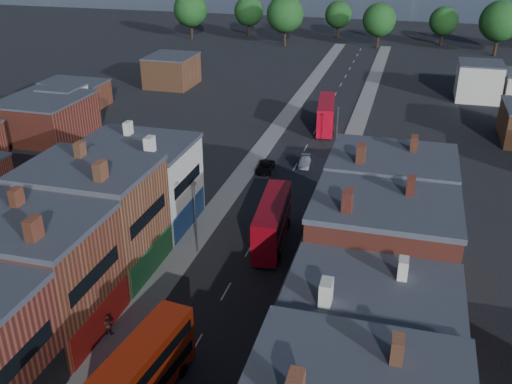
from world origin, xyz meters
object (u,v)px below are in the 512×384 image
Objects in this scene: car_2 at (265,167)px; bus_0 at (138,376)px; bus_1 at (272,221)px; bus_2 at (326,114)px; ped_1 at (108,324)px; car_3 at (305,162)px; ped_3 at (258,356)px.

bus_0 is at bearing -91.26° from car_2.
bus_1 is 39.40m from bus_2.
car_2 is at bearing 100.23° from bus_0.
bus_0 is at bearing 130.00° from ped_1.
car_2 is 1.18× the size of car_3.
bus_1 is at bearing 89.41° from bus_0.
car_2 is at bearing -150.57° from car_3.
bus_0 is 1.02× the size of bus_1.
ped_3 is (3.66, -19.21, -1.67)m from bus_1.
bus_1 reaches higher than car_3.
bus_0 is 6.55× the size of ped_3.
ped_3 is (13.36, -0.40, 0.01)m from ped_1.
bus_0 is 1.01× the size of bus_2.
bus_0 is 25.61m from bus_1.
car_3 is at bearing -14.16° from ped_3.
car_3 is 2.19× the size of ped_1.
bus_0 reaches higher than car_3.
ped_1 is (-8.90, -41.45, 0.45)m from car_3.
ped_3 is (4.16, -58.61, -1.69)m from bus_2.
bus_2 is at bearing 94.62° from bus_0.
bus_0 reaches higher than ped_3.
ped_3 reaches higher than ped_1.
ped_3 reaches higher than car_3.
car_2 is 2.58× the size of ped_3.
car_2 is at bearing -99.28° from ped_1.
bus_1 is 2.49× the size of car_2.
bus_0 reaches higher than bus_2.
car_2 is 38.16m from ped_1.
car_2 is 6.10m from car_3.
bus_2 is at bearing -102.40° from ped_1.
ped_1 is at bearing 68.03° from ped_3.
car_2 is (-2.30, 44.51, -2.09)m from bus_0.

